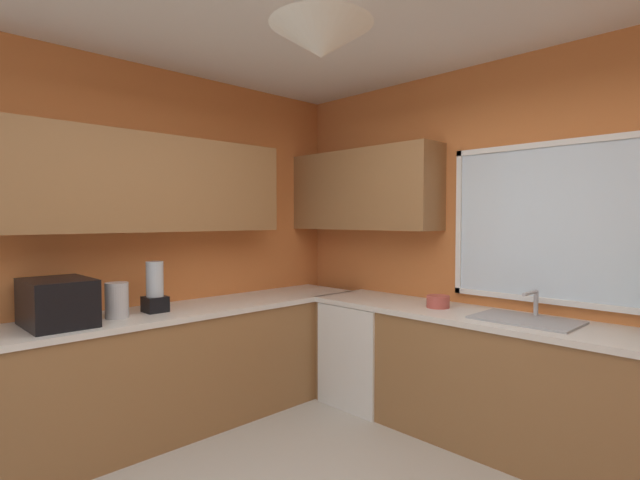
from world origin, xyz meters
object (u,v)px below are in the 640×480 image
Objects in this scene: kettle at (117,300)px; blender_appliance at (155,289)px; bowl at (438,302)px; sink_assembly at (526,319)px; microwave at (57,302)px; dishwasher at (368,352)px.

kettle is 0.28m from blender_appliance.
blender_appliance reaches higher than bowl.
sink_assembly is 3.77× the size of bowl.
sink_assembly is (1.94, 1.87, -0.11)m from kettle.
sink_assembly is at bearing 48.56° from microwave.
microwave is 2.03× the size of kettle.
dishwasher is at bearing 67.03° from blender_appliance.
sink_assembly is 0.65m from bowl.
kettle reaches higher than bowl.
kettle is at bearing 86.77° from microwave.
microwave is 0.36m from kettle.
dishwasher is 1.80m from blender_appliance.
dishwasher is at bearing -177.36° from bowl.
blender_appliance is at bearing 90.00° from microwave.
sink_assembly reaches higher than dishwasher.
dishwasher is 3.55× the size of kettle.
bowl reaches higher than dishwasher.
sink_assembly reaches higher than bowl.
microwave is at bearing -106.79° from dishwasher.
sink_assembly is at bearing 0.54° from bowl.
dishwasher is 1.39m from sink_assembly.
dishwasher is 0.83m from bowl.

